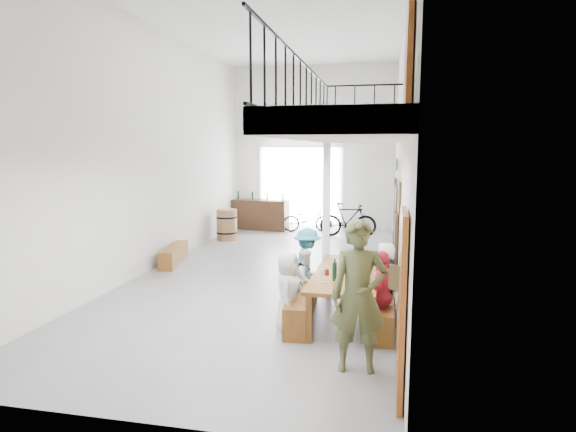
% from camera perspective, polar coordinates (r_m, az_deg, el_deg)
% --- Properties ---
extents(floor, '(12.00, 12.00, 0.00)m').
position_cam_1_polar(floor, '(10.80, -2.12, -6.81)').
color(floor, slate).
rests_on(floor, ground).
extents(room_walls, '(12.00, 12.00, 12.00)m').
position_cam_1_polar(room_walls, '(10.47, -2.22, 12.34)').
color(room_walls, white).
rests_on(room_walls, ground).
extents(gateway_portal, '(2.80, 0.08, 2.80)m').
position_cam_1_polar(gateway_portal, '(16.39, 1.49, 3.23)').
color(gateway_portal, white).
rests_on(gateway_portal, ground).
extents(right_wall_decor, '(0.07, 8.28, 5.07)m').
position_cam_1_polar(right_wall_decor, '(8.33, 12.95, 0.78)').
color(right_wall_decor, brown).
rests_on(right_wall_decor, ground).
extents(balcony, '(1.52, 5.62, 4.00)m').
position_cam_1_polar(balcony, '(7.03, 7.47, 9.60)').
color(balcony, white).
rests_on(balcony, ground).
extents(tasting_table, '(1.05, 2.49, 0.79)m').
position_cam_1_polar(tasting_table, '(7.86, 6.98, -7.20)').
color(tasting_table, brown).
rests_on(tasting_table, ground).
extents(bench_inner, '(0.47, 2.14, 0.49)m').
position_cam_1_polar(bench_inner, '(8.00, 1.68, -10.32)').
color(bench_inner, brown).
rests_on(bench_inner, ground).
extents(bench_wall, '(0.27, 1.98, 0.45)m').
position_cam_1_polar(bench_wall, '(7.88, 11.47, -10.89)').
color(bench_wall, brown).
rests_on(bench_wall, ground).
extents(tableware, '(0.50, 1.49, 0.35)m').
position_cam_1_polar(tableware, '(7.81, 6.43, -5.60)').
color(tableware, black).
rests_on(tableware, tasting_table).
extents(side_bench, '(0.61, 1.58, 0.43)m').
position_cam_1_polar(side_bench, '(11.95, -13.40, -4.51)').
color(side_bench, brown).
rests_on(side_bench, ground).
extents(oak_barrel, '(0.64, 0.64, 0.94)m').
position_cam_1_polar(oak_barrel, '(14.73, -7.26, -1.03)').
color(oak_barrel, brown).
rests_on(oak_barrel, ground).
extents(serving_counter, '(1.99, 0.77, 1.02)m').
position_cam_1_polar(serving_counter, '(16.50, -3.32, 0.15)').
color(serving_counter, '#372012').
rests_on(serving_counter, ground).
extents(counter_bottles, '(1.69, 0.24, 0.28)m').
position_cam_1_polar(counter_bottles, '(16.42, -3.34, 2.40)').
color(counter_bottles, black).
rests_on(counter_bottles, serving_counter).
extents(guest_left_a, '(0.42, 0.62, 1.23)m').
position_cam_1_polar(guest_left_a, '(7.35, -0.01, -8.97)').
color(guest_left_a, silver).
rests_on(guest_left_a, ground).
extents(guest_left_b, '(0.33, 0.43, 1.06)m').
position_cam_1_polar(guest_left_b, '(7.80, 0.86, -8.60)').
color(guest_left_b, teal).
rests_on(guest_left_b, ground).
extents(guest_left_c, '(0.56, 0.62, 1.04)m').
position_cam_1_polar(guest_left_c, '(8.41, 2.18, -7.44)').
color(guest_left_c, silver).
rests_on(guest_left_c, ground).
extents(guest_left_d, '(0.64, 0.94, 1.34)m').
position_cam_1_polar(guest_left_d, '(8.76, 2.31, -5.80)').
color(guest_left_d, teal).
rests_on(guest_left_d, ground).
extents(guest_right_a, '(0.54, 0.82, 1.30)m').
position_cam_1_polar(guest_right_a, '(7.24, 11.09, -9.11)').
color(guest_right_a, red).
rests_on(guest_right_a, ground).
extents(guest_right_b, '(0.47, 1.01, 1.04)m').
position_cam_1_polar(guest_right_b, '(7.95, 11.52, -8.50)').
color(guest_right_b, black).
rests_on(guest_right_b, ground).
extents(guest_right_c, '(0.44, 0.61, 1.17)m').
position_cam_1_polar(guest_right_c, '(8.52, 11.46, -6.97)').
color(guest_right_c, silver).
rests_on(guest_right_c, ground).
extents(host_standing, '(0.74, 0.53, 1.91)m').
position_cam_1_polar(host_standing, '(6.07, 8.38, -9.39)').
color(host_standing, '#484F2C').
rests_on(host_standing, ground).
extents(potted_plant, '(0.41, 0.37, 0.40)m').
position_cam_1_polar(potted_plant, '(11.30, 11.18, -5.26)').
color(potted_plant, '#1A531D').
rests_on(potted_plant, ground).
extents(bicycle_near, '(1.70, 0.84, 0.85)m').
position_cam_1_polar(bicycle_near, '(16.03, 2.32, -0.39)').
color(bicycle_near, black).
rests_on(bicycle_near, ground).
extents(bicycle_far, '(1.82, 0.65, 1.07)m').
position_cam_1_polar(bicycle_far, '(15.25, 7.12, -0.46)').
color(bicycle_far, black).
rests_on(bicycle_far, ground).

